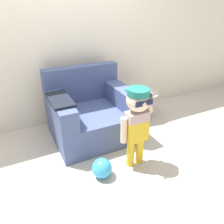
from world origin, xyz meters
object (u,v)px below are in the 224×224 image
at_px(armchair, 91,114).
at_px(person_child, 137,116).
at_px(toy_ball, 102,168).
at_px(side_table, 144,102).

height_order(armchair, person_child, person_child).
bearing_deg(toy_ball, person_child, 3.74).
distance_m(side_table, toy_ball, 1.48).
xyz_separation_m(armchair, person_child, (0.20, -0.81, 0.30)).
bearing_deg(person_child, side_table, 51.33).
bearing_deg(toy_ball, armchair, 75.66).
relative_size(side_table, toy_ball, 2.04).
xyz_separation_m(person_child, toy_ball, (-0.42, -0.03, -0.51)).
distance_m(person_child, side_table, 1.21).
xyz_separation_m(person_child, side_table, (0.72, 0.90, -0.35)).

